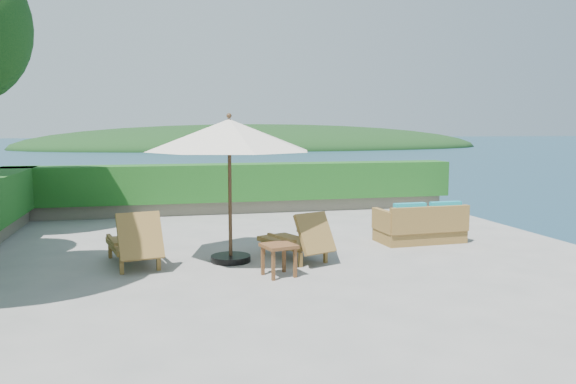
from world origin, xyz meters
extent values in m
plane|color=gray|center=(0.00, 0.00, 0.00)|extent=(12.00, 12.00, 0.00)
cube|color=#5F564B|center=(0.00, 0.00, -1.55)|extent=(12.00, 12.00, 3.00)
ellipsoid|color=black|center=(25.00, 140.00, -3.00)|extent=(126.00, 57.60, 12.60)
cube|color=gray|center=(0.00, 5.60, 0.18)|extent=(12.00, 0.60, 0.36)
cube|color=#144413|center=(0.00, 5.60, 0.85)|extent=(12.40, 0.90, 1.00)
cylinder|color=black|center=(-0.95, -0.09, 0.05)|extent=(0.79, 0.79, 0.11)
cylinder|color=#3D2716|center=(-0.95, -0.09, 1.25)|extent=(0.07, 0.07, 2.49)
cone|color=beige|center=(-0.95, -0.09, 2.22)|extent=(3.25, 3.25, 0.55)
sphere|color=#3D2716|center=(-0.95, -0.09, 2.54)|extent=(0.10, 0.10, 0.09)
cube|color=olive|center=(-2.76, -0.55, 0.14)|extent=(0.08, 0.08, 0.27)
cube|color=olive|center=(-2.19, -0.43, 0.14)|extent=(0.08, 0.08, 0.27)
cube|color=olive|center=(-3.03, 0.69, 0.14)|extent=(0.08, 0.08, 0.27)
cube|color=olive|center=(-2.45, 0.81, 0.14)|extent=(0.08, 0.08, 0.27)
cube|color=olive|center=(-2.63, 0.23, 0.32)|extent=(0.97, 1.49, 0.09)
cube|color=olive|center=(-2.46, -0.54, 0.61)|extent=(0.77, 0.58, 0.74)
cube|color=olive|center=(-2.94, -0.05, 0.47)|extent=(0.25, 0.89, 0.05)
cube|color=olive|center=(-2.24, 0.10, 0.47)|extent=(0.25, 0.89, 0.05)
cube|color=olive|center=(0.14, -0.76, 0.13)|extent=(0.08, 0.08, 0.25)
cube|color=olive|center=(0.65, -0.56, 0.13)|extent=(0.08, 0.08, 0.25)
cube|color=olive|center=(-0.29, 0.31, 0.13)|extent=(0.08, 0.08, 0.25)
cube|color=olive|center=(0.21, 0.52, 0.13)|extent=(0.08, 0.08, 0.25)
cube|color=olive|center=(0.14, -0.03, 0.29)|extent=(1.06, 1.40, 0.09)
cube|color=olive|center=(0.41, -0.71, 0.56)|extent=(0.74, 0.62, 0.68)
cube|color=olive|center=(-0.09, -0.34, 0.43)|extent=(0.36, 0.78, 0.05)
cube|color=olive|center=(0.52, -0.09, 0.43)|extent=(0.36, 0.78, 0.05)
cube|color=brown|center=(-0.47, -1.48, 0.23)|extent=(0.06, 0.06, 0.47)
cube|color=brown|center=(-0.11, -1.38, 0.23)|extent=(0.06, 0.06, 0.47)
cube|color=brown|center=(-0.57, -1.11, 0.23)|extent=(0.06, 0.06, 0.47)
cube|color=brown|center=(-0.20, -1.01, 0.23)|extent=(0.06, 0.06, 0.47)
cube|color=brown|center=(-0.34, -1.24, 0.49)|extent=(0.59, 0.59, 0.05)
cube|color=olive|center=(3.07, 0.74, 0.19)|extent=(1.76, 0.95, 0.38)
cube|color=olive|center=(3.09, 0.33, 0.53)|extent=(1.72, 0.22, 0.53)
cube|color=olive|center=(2.25, 0.69, 0.48)|extent=(0.16, 0.86, 0.43)
cube|color=olive|center=(3.89, 0.78, 0.48)|extent=(0.16, 0.86, 0.43)
cube|color=teal|center=(2.67, 0.76, 0.47)|extent=(0.78, 0.73, 0.17)
cube|color=teal|center=(3.47, 0.80, 0.47)|extent=(0.78, 0.73, 0.17)
cube|color=teal|center=(2.69, 0.41, 0.69)|extent=(0.67, 0.17, 0.34)
cube|color=teal|center=(3.49, 0.45, 0.69)|extent=(0.67, 0.17, 0.34)
camera|label=1|loc=(-2.20, -9.72, 2.34)|focal=35.00mm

